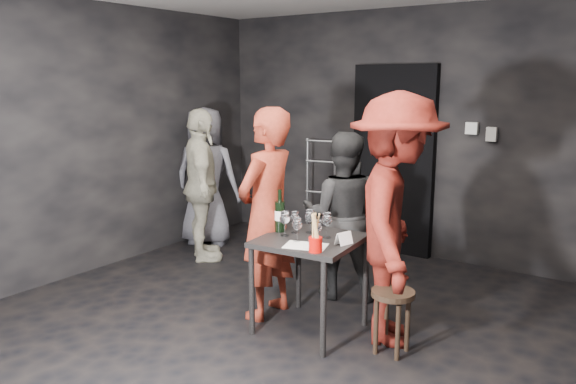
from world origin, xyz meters
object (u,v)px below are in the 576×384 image
Objects in this scene: hand_truck at (318,226)px; tasting_table at (310,250)px; bystander_grey at (206,171)px; woman_black at (342,216)px; breadstick_cup at (316,233)px; server_red at (266,198)px; stool at (393,305)px; bystander_cream at (201,178)px; wine_bottle at (280,215)px; man_maroon at (397,190)px.

hand_truck reaches higher than tasting_table.
hand_truck is 1.48m from bystander_grey.
woman_black is 5.02× the size of breadstick_cup.
breadstick_cup is at bearing -69.41° from hand_truck.
breadstick_cup is (0.68, -0.33, -0.11)m from server_red.
bystander_cream reaches higher than stool.
wine_bottle is (1.99, -1.27, -0.00)m from bystander_grey.
stool is 0.76m from breadstick_cup.
bystander_grey reaches higher than hand_truck.
man_maroon is at bearing -151.49° from bystander_cream.
bystander_grey is at bearing -125.05° from server_red.
wine_bottle is at bearing 128.16° from bystander_grey.
man_maroon reaches higher than server_red.
man_maroon is (1.05, 0.18, 0.16)m from server_red.
bystander_cream is at bearing -25.54° from woman_black.
server_red reaches higher than breadstick_cup.
bystander_grey is (-2.12, 0.51, 0.14)m from woman_black.
stool is 1.59× the size of breadstick_cup.
bystander_cream reaches higher than hand_truck.
wine_bottle is (-0.99, -0.00, 0.52)m from stool.
server_red is 2.22m from bystander_grey.
server_red reaches higher than woman_black.
wine_bottle is at bearing 80.02° from man_maroon.
bystander_grey is (-1.11, -0.73, 0.66)m from hand_truck.
server_red is (-0.45, 0.05, 0.34)m from tasting_table.
breadstick_cup is at bearing -147.75° from stool.
wine_bottle is (-0.89, -0.21, -0.27)m from man_maroon.
stool is at bearing 87.48° from server_red.
woman_black is at bearing 80.04° from wine_bottle.
man_maroon is 0.68m from breadstick_cup.
server_red is 0.20m from wine_bottle.
tasting_table is at bearing -3.69° from wine_bottle.
bystander_grey is at bearing 150.51° from tasting_table.
server_red is 0.76m from breadstick_cup.
woman_black is (-0.85, 0.76, 0.38)m from stool.
server_red is 1.34× the size of woman_black.
server_red is at bearing 178.43° from stool.
stool is at bearing 1.78° from tasting_table.
bystander_cream reaches higher than woman_black.
hand_truck is at bearing -79.92° from bystander_cream.
server_red is at bearing -80.59° from hand_truck.
tasting_table is 0.81m from man_maroon.
bystander_cream is (-1.76, 0.05, 0.15)m from woman_black.
server_red is 1.11× the size of bystander_cream.
server_red is 1.08m from man_maroon.
woman_black reaches higher than hand_truck.
woman_black is 4.36× the size of wine_bottle.
bystander_grey is at bearing 148.00° from breadstick_cup.
bystander_cream reaches higher than wine_bottle.
hand_truck is 0.71× the size of bystander_grey.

